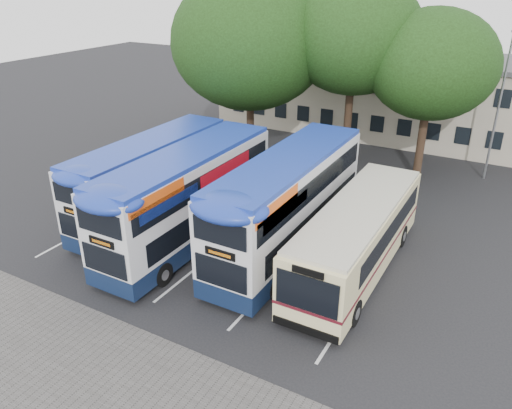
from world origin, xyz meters
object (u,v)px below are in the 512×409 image
object	(u,v)px
tree_left	(250,42)
tree_right	(432,65)
bus_dd_right	(288,200)
tree_mid	(355,36)
lamp_post	(500,99)
bus_single	(358,233)
bus_dd_mid	(189,194)
bus_dd_left	(153,176)

from	to	relation	value
tree_left	tree_right	world-z (taller)	tree_left
tree_right	bus_dd_right	xyz separation A→B (m)	(-3.17, -12.22, -4.47)
tree_mid	tree_right	bearing A→B (deg)	0.17
lamp_post	tree_mid	bearing A→B (deg)	-167.47
tree_mid	bus_dd_right	size ratio (longest dim) A/B	1.06
bus_dd_right	bus_single	bearing A→B (deg)	-0.87
lamp_post	bus_dd_mid	size ratio (longest dim) A/B	0.83
bus_dd_right	bus_single	xyz separation A→B (m)	(3.37, -0.05, -0.78)
tree_right	bus_dd_right	world-z (taller)	tree_right
tree_right	bus_dd_mid	world-z (taller)	tree_right
tree_right	bus_single	world-z (taller)	tree_right
lamp_post	bus_single	bearing A→B (deg)	-104.24
tree_left	bus_dd_right	distance (m)	13.90
tree_left	tree_mid	distance (m)	6.56
lamp_post	tree_right	size ratio (longest dim) A/B	0.88
bus_dd_left	lamp_post	bearing A→B (deg)	44.64
tree_mid	bus_dd_left	world-z (taller)	tree_mid
tree_mid	tree_right	distance (m)	4.99
tree_left	tree_right	distance (m)	11.25
lamp_post	bus_dd_left	world-z (taller)	lamp_post
tree_right	lamp_post	bearing A→B (deg)	26.59
tree_mid	bus_dd_left	xyz separation A→B (m)	(-6.00, -12.51, -5.97)
lamp_post	bus_single	xyz separation A→B (m)	(-3.59, -14.17, -3.29)
bus_dd_right	lamp_post	bearing A→B (deg)	63.75
bus_single	tree_mid	bearing A→B (deg)	112.26
bus_dd_mid	bus_dd_right	size ratio (longest dim) A/B	0.98
tree_mid	tree_left	bearing A→B (deg)	-161.87
tree_mid	bus_dd_mid	bearing A→B (deg)	-101.40
bus_dd_mid	tree_mid	bearing A→B (deg)	78.60
lamp_post	tree_right	distance (m)	4.67
bus_dd_right	tree_left	bearing A→B (deg)	127.71
tree_left	bus_dd_mid	bearing A→B (deg)	-73.64
lamp_post	bus_single	distance (m)	14.98
tree_left	bus_dd_mid	xyz separation A→B (m)	(3.44, -11.72, -5.34)
lamp_post	bus_dd_right	world-z (taller)	lamp_post
lamp_post	bus_dd_right	xyz separation A→B (m)	(-6.96, -14.12, -2.51)
tree_left	bus_dd_left	size ratio (longest dim) A/B	1.18
lamp_post	tree_mid	size ratio (longest dim) A/B	0.76
tree_left	tree_right	bearing A→B (deg)	10.52
tree_right	bus_dd_left	distance (m)	17.20
lamp_post	bus_dd_left	xyz separation A→B (m)	(-14.61, -14.43, -2.71)
lamp_post	bus_dd_mid	distance (m)	19.54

